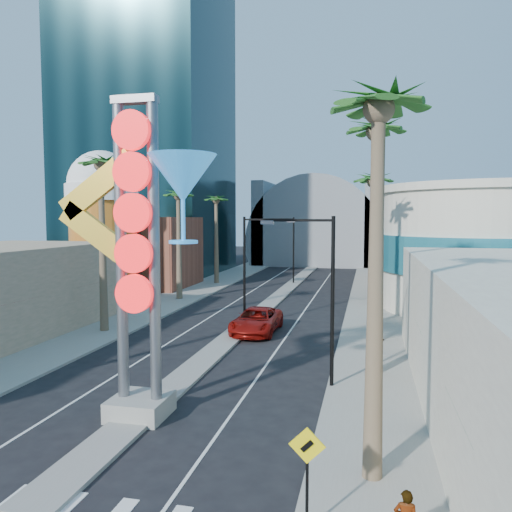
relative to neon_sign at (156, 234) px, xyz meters
The scene contains 24 objects.
ground 7.93m from the neon_sign, 105.41° to the right, with size 240.00×240.00×0.00m, color black.
sidewalk_west 34.43m from the neon_sign, 107.85° to the left, with size 5.00×100.00×0.15m, color gray.
sidewalk_east 33.97m from the neon_sign, 74.84° to the left, with size 5.00×100.00×0.15m, color gray.
median 35.79m from the neon_sign, 91.33° to the left, with size 1.60×84.00×0.15m, color gray.
hotel_tower 56.91m from the neon_sign, 114.95° to the left, with size 20.00×20.00×50.00m, color black.
brick_filler_west 39.01m from the neon_sign, 115.64° to the left, with size 10.00×10.00×8.00m, color brown.
filler_east 47.58m from the neon_sign, 71.37° to the left, with size 10.00×20.00×10.00m, color #968061.
beer_mug 32.39m from the neon_sign, 123.38° to the left, with size 7.00×7.00×14.50m.
turquoise_building 32.10m from the neon_sign, 57.56° to the left, with size 16.60×16.60×10.60m.
canopy 69.11m from the neon_sign, 90.68° to the left, with size 22.00×16.00×22.00m.
neon_sign is the anchor object (origin of this frame).
ped_sign 10.42m from the neon_sign, 42.31° to the right, with size 0.92×0.12×2.66m.
streetlight_0 17.21m from the neon_sign, 90.90° to the left, with size 3.79×0.25×8.00m.
streetlight_1 41.13m from the neon_sign, 91.90° to the left, with size 3.79×0.25×8.00m.
streetlight_2 8.15m from the neon_sign, 40.46° to the left, with size 3.45×0.25×8.00m.
palm_1 16.70m from the neon_sign, 126.98° to the left, with size 2.40×2.40×12.70m.
palm_2 28.85m from the neon_sign, 109.95° to the left, with size 2.40×2.40×11.20m.
palm_3 40.31m from the neon_sign, 104.11° to the left, with size 2.40×2.40×11.20m.
palm_4 9.23m from the neon_sign, 19.89° to the right, with size 2.40×2.40×12.20m.
palm_5 11.50m from the neon_sign, 40.70° to the left, with size 2.40×2.40×13.20m.
palm_6 20.89m from the neon_sign, 66.74° to the left, with size 2.40×2.40×11.70m.
palm_7 32.29m from the neon_sign, 75.23° to the left, with size 2.40×2.40×12.70m.
red_pickup 16.54m from the neon_sign, 88.11° to the left, with size 2.82×6.11×1.70m, color maroon.
pedestrian_b 17.86m from the neon_sign, 59.23° to the left, with size 0.92×0.72×1.90m, color gray.
Camera 1 is at (8.80, -14.85, 7.90)m, focal length 35.00 mm.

